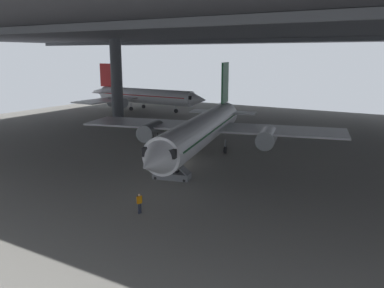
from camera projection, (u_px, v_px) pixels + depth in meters
name	position (u px, v px, depth m)	size (l,w,h in m)	color
ground_plane	(181.00, 164.00, 46.33)	(110.00, 110.00, 0.00)	gray
hangar_structure	(232.00, 30.00, 54.44)	(121.00, 99.00, 16.56)	#4C4F54
airplane_main	(203.00, 129.00, 49.46)	(35.47, 36.10, 11.41)	white
boarding_stairs	(171.00, 172.00, 40.81)	(4.40, 2.35, 4.65)	slate
crew_worker_near_nose	(139.00, 202.00, 31.82)	(0.30, 0.54, 1.69)	#232838
crew_worker_by_stairs	(170.00, 163.00, 43.38)	(0.43, 0.40, 1.61)	#232838
airplane_distant	(143.00, 96.00, 90.79)	(32.79, 31.53, 10.45)	white
baggage_tug	(183.00, 134.00, 60.98)	(1.48, 2.31, 0.90)	yellow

